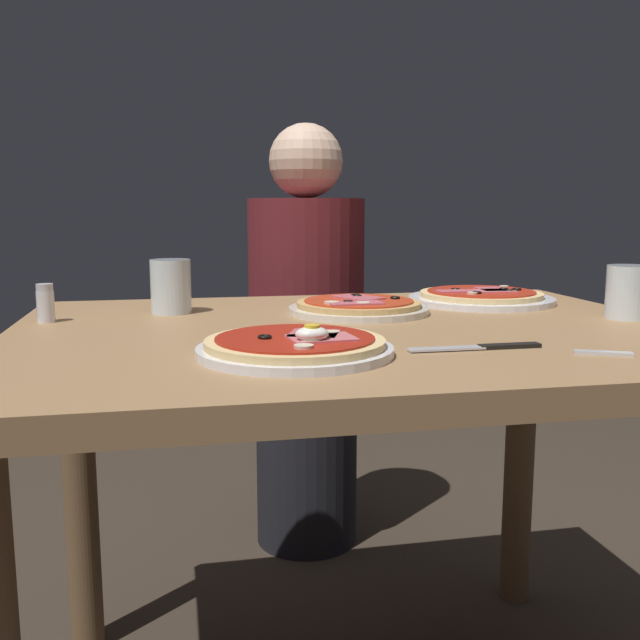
{
  "coord_description": "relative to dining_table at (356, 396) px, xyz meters",
  "views": [
    {
      "loc": [
        -0.3,
        -1.14,
        0.96
      ],
      "look_at": [
        -0.08,
        -0.1,
        0.79
      ],
      "focal_mm": 40.01,
      "sensor_mm": 36.0,
      "label": 1
    }
  ],
  "objects": [
    {
      "name": "dining_table",
      "position": [
        0.0,
        0.0,
        0.0
      ],
      "size": [
        1.13,
        0.88,
        0.76
      ],
      "color": "#9E754C",
      "rests_on": "ground"
    },
    {
      "name": "water_glass_near",
      "position": [
        -0.3,
        0.22,
        0.16
      ],
      "size": [
        0.08,
        0.08,
        0.1
      ],
      "color": "silver",
      "rests_on": "dining_table"
    },
    {
      "name": "pizza_across_right",
      "position": [
        0.33,
        0.24,
        0.13
      ],
      "size": [
        0.3,
        0.3,
        0.03
      ],
      "color": "white",
      "rests_on": "dining_table"
    },
    {
      "name": "pizza_across_left",
      "position": [
        0.04,
        0.15,
        0.13
      ],
      "size": [
        0.26,
        0.26,
        0.03
      ],
      "color": "silver",
      "rests_on": "dining_table"
    },
    {
      "name": "water_glass_far",
      "position": [
        0.5,
        -0.01,
        0.16
      ],
      "size": [
        0.08,
        0.08,
        0.1
      ],
      "color": "silver",
      "rests_on": "dining_table"
    },
    {
      "name": "fork",
      "position": [
        0.29,
        -0.3,
        0.12
      ],
      "size": [
        0.15,
        0.08,
        0.0
      ],
      "color": "silver",
      "rests_on": "dining_table"
    },
    {
      "name": "diner_person",
      "position": [
        0.06,
        0.79,
        -0.08
      ],
      "size": [
        0.32,
        0.32,
        1.18
      ],
      "rotation": [
        0.0,
        0.0,
        3.14
      ],
      "color": "black",
      "rests_on": "ground"
    },
    {
      "name": "knife",
      "position": [
        0.13,
        -0.22,
        0.12
      ],
      "size": [
        0.2,
        0.02,
        0.01
      ],
      "color": "silver",
      "rests_on": "dining_table"
    },
    {
      "name": "pizza_foreground",
      "position": [
        -0.14,
        -0.21,
        0.13
      ],
      "size": [
        0.27,
        0.27,
        0.05
      ],
      "color": "white",
      "rests_on": "dining_table"
    },
    {
      "name": "salt_shaker",
      "position": [
        -0.52,
        0.15,
        0.15
      ],
      "size": [
        0.03,
        0.03,
        0.07
      ],
      "color": "white",
      "rests_on": "dining_table"
    }
  ]
}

